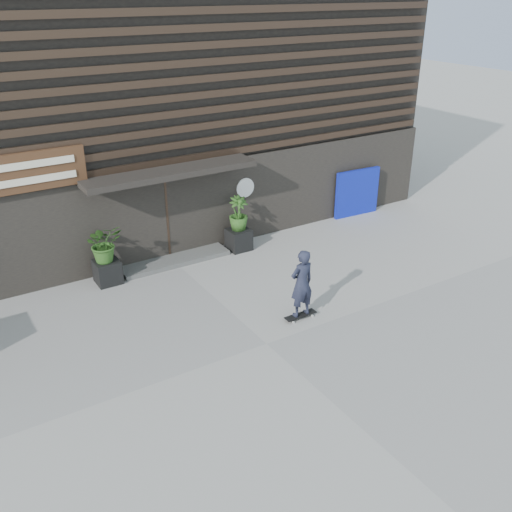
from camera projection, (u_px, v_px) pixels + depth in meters
ground at (267, 344)px, 12.02m from camera, size 80.00×80.00×0.00m
entrance_step at (174, 260)px, 15.52m from camera, size 3.00×0.80×0.12m
planter_pot_left at (107, 272)px, 14.36m from camera, size 0.60×0.60×0.60m
bamboo_left at (104, 243)px, 14.02m from camera, size 0.86×0.75×0.96m
planter_pot_right at (239, 239)px, 16.17m from camera, size 0.60×0.60×0.60m
bamboo_right at (238, 213)px, 15.83m from camera, size 0.54×0.54×0.96m
blue_tarp at (357, 193)px, 18.37m from camera, size 1.61×0.21×1.51m
building at (95, 83)px, 17.94m from camera, size 18.00×11.00×8.00m
skateboarder at (302, 284)px, 12.55m from camera, size 0.78×0.39×1.68m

